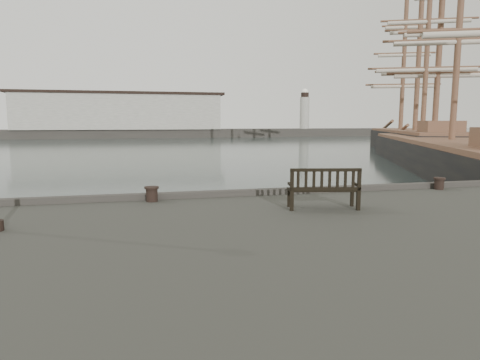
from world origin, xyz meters
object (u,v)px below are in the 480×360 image
Objects in this scene: bench at (323,196)px; tall_ship_far at (414,146)px; bollard_right at (439,183)px; tall_ship_main at (450,161)px; bollard_left at (152,194)px.

tall_ship_far is at bearing 63.21° from bench.
bollard_right is 0.01× the size of tall_ship_main.
bench is 27.64m from tall_ship_main.
bench is 4.77× the size of bollard_right.
tall_ship_far is (28.54, 36.15, -1.07)m from bench.
tall_ship_main is at bearing 49.46° from bollard_right.
bollard_right is at bearing -0.12° from bollard_left.
bollard_left is at bearing 165.76° from bench.
tall_ship_far is at bearing 55.57° from bollard_right.
bollard_right is at bearing 33.36° from bench.
tall_ship_main is 1.19× the size of tall_ship_far.
bollard_left is at bearing -111.70° from tall_ship_far.
tall_ship_main is at bearing -94.88° from tall_ship_far.
tall_ship_far is at bearing 45.98° from bollard_left.
tall_ship_far reaches higher than bollard_right.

